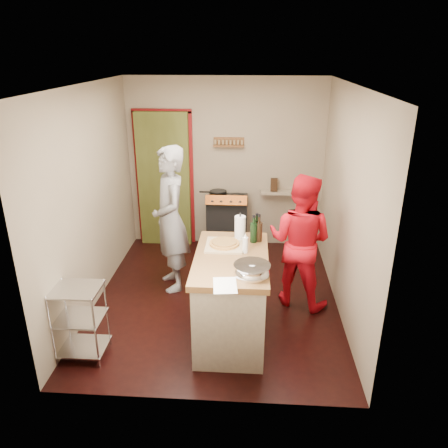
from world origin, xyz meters
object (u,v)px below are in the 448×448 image
(island, at_px, (231,295))
(person_stripe, at_px, (170,220))
(person_red, at_px, (300,241))
(wire_shelving, at_px, (80,319))
(stove, at_px, (227,224))

(island, xyz_separation_m, person_stripe, (-0.83, 1.05, 0.43))
(person_stripe, distance_m, person_red, 1.64)
(wire_shelving, relative_size, person_red, 0.49)
(stove, height_order, island, island)
(person_stripe, bearing_deg, stove, 127.79)
(stove, bearing_deg, person_red, -56.27)
(wire_shelving, xyz_separation_m, person_red, (2.28, 1.20, 0.38))
(island, relative_size, person_stripe, 0.74)
(stove, relative_size, wire_shelving, 1.26)
(stove, height_order, person_stripe, person_stripe)
(stove, xyz_separation_m, person_stripe, (-0.65, -1.14, 0.49))
(stove, xyz_separation_m, island, (0.18, -2.19, 0.06))
(wire_shelving, bearing_deg, stove, 63.15)
(wire_shelving, bearing_deg, person_red, 27.72)
(wire_shelving, distance_m, person_red, 2.60)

